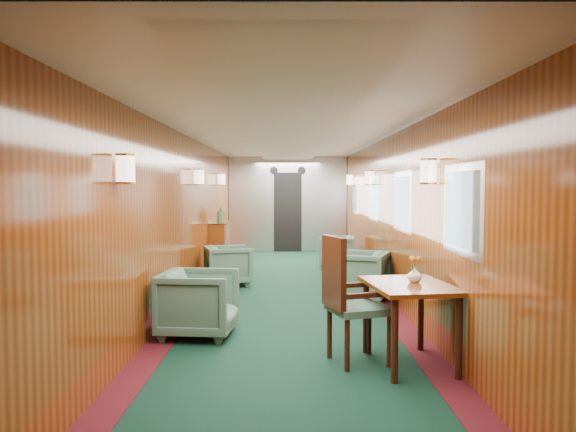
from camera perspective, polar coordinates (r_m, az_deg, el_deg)
The scene contains 12 objects.
room at distance 8.32m, azimuth 0.01°, elevation 2.92°, with size 12.00×12.10×2.40m.
bulkhead at distance 14.24m, azimuth -0.03°, elevation 1.15°, with size 2.98×0.17×2.39m.
windows_right at distance 8.70m, azimuth 9.86°, elevation 1.66°, with size 0.02×8.60×0.80m.
wall_sconces at distance 8.89m, azimuth 0.01°, elevation 3.92°, with size 2.97×7.97×0.25m.
dining_table at distance 5.32m, azimuth 12.22°, elevation -8.02°, with size 0.84×1.10×0.76m.
side_chair at distance 5.28m, azimuth 6.08°, elevation -7.95°, with size 0.66×0.68×1.19m.
credenza at distance 11.11m, azimuth -6.94°, elevation -3.00°, with size 0.33×1.07×1.23m.
flower_vase at distance 5.36m, azimuth 12.75°, elevation -5.83°, with size 0.14×0.14×0.14m, color silver.
armchair_left_near at distance 6.32m, azimuth -9.05°, elevation -8.75°, with size 0.78×0.80×0.73m, color #1B3F31.
armchair_left_far at distance 9.46m, azimuth -6.09°, elevation -5.01°, with size 0.71×0.73×0.66m, color #1B3F31.
armchair_right_near at distance 8.19m, azimuth 7.19°, elevation -6.05°, with size 0.77×0.79×0.72m, color #1B3F31.
armchair_right_far at distance 11.47m, azimuth 4.96°, elevation -3.62°, with size 0.70×0.72×0.65m, color #1B3F31.
Camera 1 is at (-0.01, -8.32, 1.65)m, focal length 35.00 mm.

